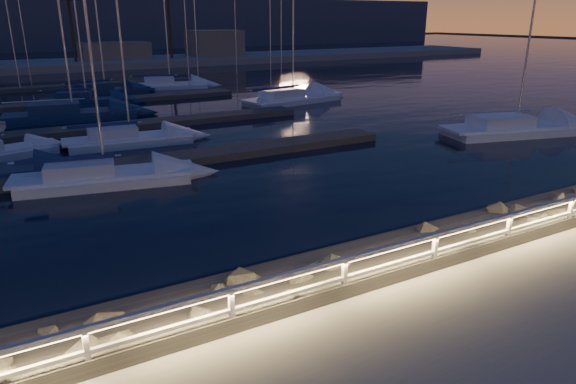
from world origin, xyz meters
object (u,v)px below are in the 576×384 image
at_px(sailboat_j, 84,100).
at_px(sailboat_l, 291,98).
at_px(sailboat_c, 100,176).
at_px(sailboat_f, 127,138).
at_px(sailboat_d, 513,127).
at_px(sailboat_g, 70,114).
at_px(sailboat_n, 103,91).
at_px(guard_rail, 405,251).
at_px(sailboat_k, 168,84).

relative_size(sailboat_j, sailboat_l, 0.79).
relative_size(sailboat_c, sailboat_f, 1.05).
bearing_deg(sailboat_d, sailboat_j, 145.28).
relative_size(sailboat_f, sailboat_l, 0.78).
bearing_deg(sailboat_f, sailboat_g, 105.10).
distance_m(sailboat_j, sailboat_n, 5.38).
distance_m(sailboat_c, sailboat_g, 17.01).
height_order(sailboat_g, sailboat_j, sailboat_g).
distance_m(sailboat_g, sailboat_l, 17.98).
relative_size(sailboat_d, sailboat_g, 1.07).
xyz_separation_m(guard_rail, sailboat_d, (19.80, 12.07, -0.90)).
distance_m(guard_rail, sailboat_k, 45.51).
height_order(sailboat_c, sailboat_g, sailboat_g).
relative_size(sailboat_c, sailboat_g, 0.85).
distance_m(sailboat_f, sailboat_k, 25.59).
bearing_deg(sailboat_f, sailboat_n, 87.64).
relative_size(sailboat_f, sailboat_j, 0.99).
height_order(sailboat_d, sailboat_k, sailboat_d).
xyz_separation_m(sailboat_d, sailboat_j, (-22.11, 25.50, -0.04)).
height_order(guard_rail, sailboat_f, sailboat_f).
bearing_deg(sailboat_d, sailboat_n, 137.34).
bearing_deg(guard_rail, sailboat_l, 65.58).
relative_size(sailboat_f, sailboat_g, 0.80).
bearing_deg(sailboat_d, sailboat_c, -170.53).
height_order(sailboat_k, sailboat_n, sailboat_n).
relative_size(guard_rail, sailboat_k, 3.11).
height_order(sailboat_c, sailboat_k, sailboat_k).
relative_size(sailboat_j, sailboat_k, 0.91).
bearing_deg(sailboat_k, sailboat_l, -52.25).
xyz_separation_m(sailboat_f, sailboat_g, (-1.84, 9.98, 0.04)).
distance_m(guard_rail, sailboat_l, 33.05).
relative_size(sailboat_c, sailboat_j, 1.04).
xyz_separation_m(guard_rail, sailboat_c, (-5.21, 14.21, -0.95)).
bearing_deg(guard_rail, sailboat_g, 97.84).
xyz_separation_m(sailboat_c, sailboat_k, (12.39, 30.72, 0.02)).
bearing_deg(sailboat_k, guard_rail, -84.90).
distance_m(sailboat_d, sailboat_f, 24.05).
height_order(sailboat_d, sailboat_f, sailboat_d).
distance_m(sailboat_d, sailboat_j, 33.75).
xyz_separation_m(sailboat_c, sailboat_f, (2.76, 7.00, 0.01)).
xyz_separation_m(guard_rail, sailboat_f, (-2.45, 21.21, -0.95)).
bearing_deg(sailboat_n, guard_rail, -106.93).
xyz_separation_m(sailboat_c, sailboat_l, (18.87, 15.87, 0.04)).
xyz_separation_m(guard_rail, sailboat_j, (-2.31, 37.57, -0.94)).
relative_size(guard_rail, sailboat_d, 2.61).
bearing_deg(sailboat_k, sailboat_d, -54.81).
bearing_deg(guard_rail, sailboat_k, 80.92).
xyz_separation_m(guard_rail, sailboat_k, (7.18, 44.93, -0.94)).
xyz_separation_m(guard_rail, sailboat_g, (-4.29, 31.19, -0.90)).
xyz_separation_m(sailboat_c, sailboat_d, (25.01, -2.14, 0.05)).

